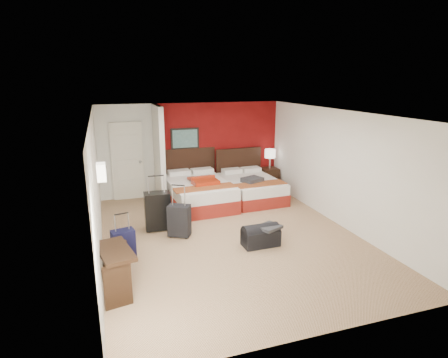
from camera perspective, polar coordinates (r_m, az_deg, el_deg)
name	(u,v)px	position (r m, az deg, el deg)	size (l,w,h in m)	color
ground	(230,236)	(7.76, 0.92, -8.71)	(6.50, 6.50, 0.00)	tan
room_walls	(149,166)	(8.39, -11.37, 1.89)	(5.02, 6.52, 2.50)	white
red_accent_panel	(218,147)	(10.57, -0.92, 4.85)	(3.50, 0.04, 2.50)	maroon
partition_wall	(159,155)	(9.60, -9.86, 3.57)	(0.12, 1.20, 2.50)	silver
entry_door	(128,161)	(10.14, -14.50, 2.63)	(0.82, 0.06, 2.05)	silver
bed_left	(199,193)	(9.50, -3.91, -2.19)	(1.46, 2.08, 0.62)	silver
bed_right	(251,189)	(9.98, 4.17, -1.52)	(1.31, 1.87, 0.56)	white
red_suitcase_open	(203,180)	(9.33, -3.20, -0.16)	(0.62, 0.86, 0.11)	#A1260D
jacket_bundle	(252,180)	(9.59, 4.33, -0.12)	(0.48, 0.39, 0.12)	#37383C
nightstand	(269,179)	(10.95, 6.93, 0.07)	(0.44, 0.44, 0.62)	black
table_lamp	(270,159)	(10.82, 7.03, 3.08)	(0.31, 0.31, 0.55)	white
suitcase_black	(158,212)	(8.05, -10.09, -4.99)	(0.53, 0.33, 0.80)	black
suitcase_charcoal	(179,222)	(7.68, -6.83, -6.50)	(0.43, 0.27, 0.64)	black
suitcase_navy	(124,246)	(6.93, -15.06, -9.85)	(0.39, 0.24, 0.54)	black
duffel_bag	(261,237)	(7.32, 5.61, -8.77)	(0.70, 0.37, 0.35)	black
jacket_draped	(269,227)	(7.26, 6.90, -7.27)	(0.42, 0.35, 0.06)	#343539
desk	(116,271)	(5.93, -16.10, -13.39)	(0.43, 0.87, 0.72)	black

